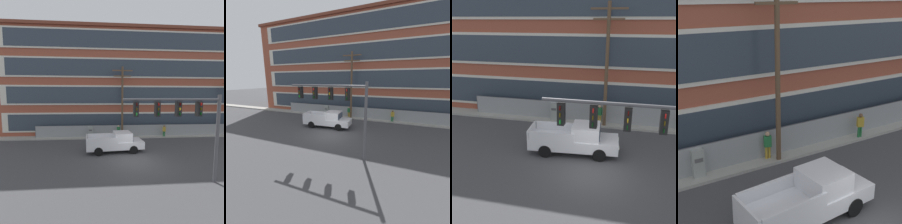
% 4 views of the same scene
% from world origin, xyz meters
% --- Properties ---
extents(ground_plane, '(160.00, 160.00, 0.00)m').
position_xyz_m(ground_plane, '(0.00, 0.00, 0.00)').
color(ground_plane, '#424244').
extents(sidewalk_building_side, '(80.00, 1.64, 0.16)m').
position_xyz_m(sidewalk_building_side, '(0.00, 8.04, 0.08)').
color(sidewalk_building_side, '#9E9B93').
rests_on(sidewalk_building_side, ground).
extents(brick_mill_building, '(41.39, 9.93, 15.24)m').
position_xyz_m(brick_mill_building, '(2.63, 13.53, 7.63)').
color(brick_mill_building, brown).
rests_on(brick_mill_building, ground).
extents(chain_link_fence, '(26.88, 0.06, 1.68)m').
position_xyz_m(chain_link_fence, '(1.80, 8.12, 0.86)').
color(chain_link_fence, gray).
rests_on(chain_link_fence, ground).
extents(traffic_signal_mast, '(5.99, 0.43, 5.53)m').
position_xyz_m(traffic_signal_mast, '(2.12, -3.40, 4.15)').
color(traffic_signal_mast, '#4C4C51').
rests_on(traffic_signal_mast, ground).
extents(pickup_truck_white, '(5.76, 2.40, 1.95)m').
position_xyz_m(pickup_truck_white, '(-1.48, 2.57, 0.93)').
color(pickup_truck_white, silver).
rests_on(pickup_truck_white, ground).
extents(utility_pole_near_corner, '(2.62, 0.26, 9.37)m').
position_xyz_m(utility_pole_near_corner, '(-0.17, 7.46, 5.19)').
color(utility_pole_near_corner, brown).
rests_on(utility_pole_near_corner, ground).
extents(electrical_cabinet, '(0.57, 0.54, 1.55)m').
position_xyz_m(electrical_cabinet, '(-4.38, 7.97, 0.77)').
color(electrical_cabinet, '#939993').
rests_on(electrical_cabinet, ground).
extents(pedestrian_near_cabinet, '(0.46, 0.36, 1.69)m').
position_xyz_m(pedestrian_near_cabinet, '(-0.61, 7.86, 0.97)').
color(pedestrian_near_cabinet, '#B7932D').
rests_on(pedestrian_near_cabinet, ground).
extents(pedestrian_by_fence, '(0.46, 0.36, 1.69)m').
position_xyz_m(pedestrian_by_fence, '(5.59, 7.49, 0.97)').
color(pedestrian_by_fence, '#236B38').
rests_on(pedestrian_by_fence, ground).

